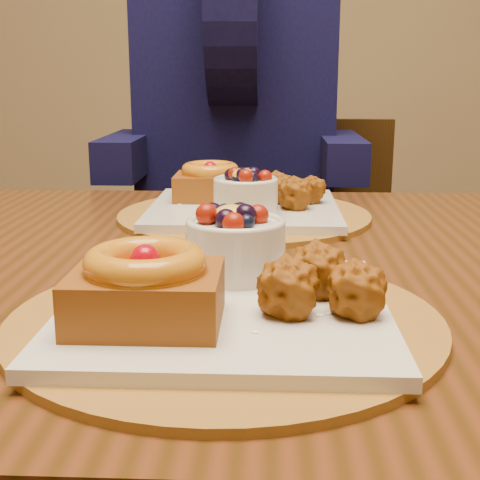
{
  "coord_description": "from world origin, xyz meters",
  "views": [
    {
      "loc": [
        0.05,
        -0.76,
        0.97
      ],
      "look_at": [
        0.02,
        -0.16,
        0.82
      ],
      "focal_mm": 50.0,
      "sensor_mm": 36.0,
      "label": 1
    }
  ],
  "objects_px": {
    "dining_table": "(237,318)",
    "place_setting_far": "(242,202)",
    "diner": "(236,91)",
    "place_setting_near": "(221,292)",
    "chair_far": "(303,285)"
  },
  "relations": [
    {
      "from": "chair_far",
      "to": "diner",
      "type": "relative_size",
      "value": 0.99
    },
    {
      "from": "diner",
      "to": "chair_far",
      "type": "bearing_deg",
      "value": -6.63
    },
    {
      "from": "place_setting_far",
      "to": "diner",
      "type": "distance_m",
      "value": 0.56
    },
    {
      "from": "dining_table",
      "to": "place_setting_far",
      "type": "xyz_separation_m",
      "value": [
        -0.0,
        0.22,
        0.1
      ]
    },
    {
      "from": "dining_table",
      "to": "place_setting_near",
      "type": "relative_size",
      "value": 4.21
    },
    {
      "from": "dining_table",
      "to": "chair_far",
      "type": "relative_size",
      "value": 1.86
    },
    {
      "from": "place_setting_near",
      "to": "diner",
      "type": "xyz_separation_m",
      "value": [
        -0.04,
        0.97,
        0.15
      ]
    },
    {
      "from": "dining_table",
      "to": "place_setting_far",
      "type": "relative_size",
      "value": 4.21
    },
    {
      "from": "place_setting_far",
      "to": "dining_table",
      "type": "bearing_deg",
      "value": -89.26
    },
    {
      "from": "dining_table",
      "to": "diner",
      "type": "relative_size",
      "value": 1.84
    },
    {
      "from": "place_setting_far",
      "to": "diner",
      "type": "bearing_deg",
      "value": 93.85
    },
    {
      "from": "place_setting_far",
      "to": "place_setting_near",
      "type": "bearing_deg",
      "value": -90.09
    },
    {
      "from": "dining_table",
      "to": "place_setting_near",
      "type": "bearing_deg",
      "value": -90.93
    },
    {
      "from": "chair_far",
      "to": "diner",
      "type": "height_order",
      "value": "diner"
    },
    {
      "from": "dining_table",
      "to": "chair_far",
      "type": "height_order",
      "value": "chair_far"
    }
  ]
}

